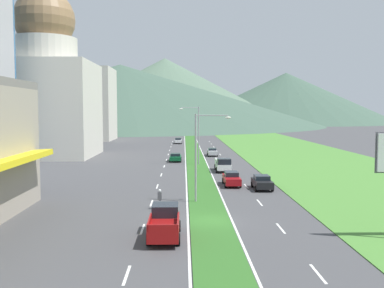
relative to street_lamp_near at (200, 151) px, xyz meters
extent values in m
plane|color=#424244|center=(0.51, -7.27, -4.92)|extent=(600.00, 600.00, 0.00)
cube|color=#2D6023|center=(0.51, 52.73, -4.89)|extent=(3.20, 240.00, 0.06)
cube|color=#477F33|center=(21.11, 52.73, -4.89)|extent=(24.00, 240.00, 0.06)
cube|color=silver|center=(-4.59, -18.33, -4.91)|extent=(0.16, 2.80, 0.01)
cube|color=silver|center=(-4.59, -9.38, -4.91)|extent=(0.16, 2.80, 0.01)
cube|color=silver|center=(-4.59, -0.44, -4.91)|extent=(0.16, 2.80, 0.01)
cube|color=silver|center=(-4.59, 8.50, -4.91)|extent=(0.16, 2.80, 0.01)
cube|color=silver|center=(-4.59, 17.45, -4.91)|extent=(0.16, 2.80, 0.01)
cube|color=silver|center=(-4.59, 26.39, -4.91)|extent=(0.16, 2.80, 0.01)
cube|color=silver|center=(-4.59, 35.33, -4.91)|extent=(0.16, 2.80, 0.01)
cube|color=silver|center=(-4.59, 44.28, -4.91)|extent=(0.16, 2.80, 0.01)
cube|color=silver|center=(-4.59, 53.22, -4.91)|extent=(0.16, 2.80, 0.01)
cube|color=silver|center=(-4.59, 62.16, -4.91)|extent=(0.16, 2.80, 0.01)
cube|color=silver|center=(-4.59, 71.10, -4.91)|extent=(0.16, 2.80, 0.01)
cube|color=silver|center=(-4.59, 80.05, -4.91)|extent=(0.16, 2.80, 0.01)
cube|color=silver|center=(5.61, -18.33, -4.91)|extent=(0.16, 2.80, 0.01)
cube|color=silver|center=(5.61, -9.38, -4.91)|extent=(0.16, 2.80, 0.01)
cube|color=silver|center=(5.61, -0.44, -4.91)|extent=(0.16, 2.80, 0.01)
cube|color=silver|center=(5.61, 8.50, -4.91)|extent=(0.16, 2.80, 0.01)
cube|color=silver|center=(5.61, 17.45, -4.91)|extent=(0.16, 2.80, 0.01)
cube|color=silver|center=(5.61, 26.39, -4.91)|extent=(0.16, 2.80, 0.01)
cube|color=silver|center=(5.61, 35.33, -4.91)|extent=(0.16, 2.80, 0.01)
cube|color=silver|center=(5.61, 44.28, -4.91)|extent=(0.16, 2.80, 0.01)
cube|color=silver|center=(5.61, 53.22, -4.91)|extent=(0.16, 2.80, 0.01)
cube|color=silver|center=(5.61, 62.16, -4.91)|extent=(0.16, 2.80, 0.01)
cube|color=silver|center=(5.61, 71.10, -4.91)|extent=(0.16, 2.80, 0.01)
cube|color=silver|center=(5.61, 80.05, -4.91)|extent=(0.16, 2.80, 0.01)
cube|color=silver|center=(-1.24, 52.73, -4.91)|extent=(0.16, 240.00, 0.01)
cube|color=silver|center=(2.26, 52.73, -4.91)|extent=(0.16, 240.00, 0.01)
cube|color=beige|center=(-27.30, 41.79, 3.90)|extent=(17.65, 17.65, 17.63)
cylinder|color=beige|center=(-27.30, 41.79, 14.94)|extent=(11.68, 11.68, 4.45)
sphere|color=olive|center=(-27.30, 41.79, 20.50)|extent=(11.13, 11.13, 11.13)
cube|color=beige|center=(-29.81, 86.61, 5.48)|extent=(15.42, 15.42, 20.80)
cone|color=#3D5647|center=(-37.99, 212.94, 12.51)|extent=(229.53, 229.53, 34.85)
cone|color=#516B56|center=(-13.51, 240.21, 15.95)|extent=(159.93, 159.93, 41.73)
cone|color=#3D5647|center=(68.92, 259.33, 12.22)|extent=(145.97, 145.97, 34.27)
cylinder|color=#99999E|center=(-0.42, 0.03, -0.73)|extent=(0.18, 0.18, 8.38)
cylinder|color=#99999E|center=(1.09, -0.09, 3.31)|extent=(3.03, 0.34, 0.10)
ellipsoid|color=silver|center=(2.60, -0.21, 3.11)|extent=(0.56, 0.28, 0.20)
cylinder|color=#99999E|center=(0.82, 28.25, -0.29)|extent=(0.18, 0.18, 9.26)
cylinder|color=#99999E|center=(-0.57, 28.21, 4.19)|extent=(2.79, 0.19, 0.10)
ellipsoid|color=silver|center=(-1.96, 28.16, 3.99)|extent=(0.56, 0.28, 0.20)
cube|color=maroon|center=(3.98, 9.01, -4.22)|extent=(1.74, 4.76, 0.76)
cube|color=black|center=(3.98, 9.20, -3.58)|extent=(1.50, 2.09, 0.52)
cylinder|color=black|center=(4.82, 7.53, -4.60)|extent=(0.22, 0.64, 0.64)
cylinder|color=black|center=(3.15, 7.53, -4.60)|extent=(0.22, 0.64, 0.64)
cylinder|color=black|center=(4.82, 10.48, -4.60)|extent=(0.22, 0.64, 0.64)
cylinder|color=black|center=(3.15, 10.48, -4.60)|extent=(0.22, 0.64, 0.64)
cube|color=#0C5128|center=(-2.96, 32.98, -4.29)|extent=(1.89, 4.62, 0.62)
cube|color=black|center=(-2.96, 32.80, -3.75)|extent=(1.63, 2.03, 0.46)
cylinder|color=black|center=(-3.87, 34.42, -4.60)|extent=(0.22, 0.64, 0.64)
cylinder|color=black|center=(-2.05, 34.42, -4.60)|extent=(0.22, 0.64, 0.64)
cylinder|color=black|center=(-3.87, 31.55, -4.60)|extent=(0.22, 0.64, 0.64)
cylinder|color=black|center=(-2.05, 31.55, -4.60)|extent=(0.22, 0.64, 0.64)
cube|color=silver|center=(-2.97, 72.60, -4.27)|extent=(1.78, 4.60, 0.65)
cube|color=black|center=(-2.97, 72.41, -3.69)|extent=(1.53, 2.03, 0.50)
cylinder|color=black|center=(-3.83, 74.02, -4.60)|extent=(0.22, 0.64, 0.64)
cylinder|color=black|center=(-2.11, 74.02, -4.60)|extent=(0.22, 0.64, 0.64)
cylinder|color=black|center=(-3.83, 71.17, -4.60)|extent=(0.22, 0.64, 0.64)
cylinder|color=black|center=(-2.11, 71.17, -4.60)|extent=(0.22, 0.64, 0.64)
cube|color=#B2B2B7|center=(3.90, 41.82, -4.23)|extent=(1.74, 4.72, 0.74)
cube|color=black|center=(3.90, 42.01, -3.65)|extent=(1.49, 2.08, 0.40)
cylinder|color=black|center=(4.74, 40.36, -4.60)|extent=(0.22, 0.64, 0.64)
cylinder|color=black|center=(3.07, 40.36, -4.60)|extent=(0.22, 0.64, 0.64)
cylinder|color=black|center=(4.74, 43.29, -4.60)|extent=(0.22, 0.64, 0.64)
cylinder|color=black|center=(3.07, 43.29, -4.60)|extent=(0.22, 0.64, 0.64)
cube|color=black|center=(7.09, 6.54, -4.23)|extent=(1.84, 4.26, 0.74)
cube|color=black|center=(7.09, 6.71, -3.62)|extent=(1.58, 1.88, 0.48)
cylinder|color=black|center=(7.97, 5.22, -4.60)|extent=(0.22, 0.64, 0.64)
cylinder|color=black|center=(6.20, 5.22, -4.60)|extent=(0.22, 0.64, 0.64)
cylinder|color=black|center=(7.97, 7.86, -4.60)|extent=(0.22, 0.64, 0.64)
cylinder|color=black|center=(6.20, 7.86, -4.60)|extent=(0.22, 0.64, 0.64)
cube|color=maroon|center=(-2.88, -11.68, -4.12)|extent=(2.00, 5.40, 0.80)
cube|color=black|center=(-2.88, -10.08, -3.32)|extent=(1.84, 2.00, 0.80)
cube|color=maroon|center=(-3.82, -12.78, -3.50)|extent=(0.10, 3.20, 0.44)
cube|color=maroon|center=(-1.94, -12.78, -3.50)|extent=(0.10, 3.20, 0.44)
cube|color=maroon|center=(-2.88, -14.33, -3.50)|extent=(1.84, 0.10, 0.44)
cylinder|color=black|center=(-3.84, -10.06, -4.52)|extent=(0.26, 0.80, 0.80)
cylinder|color=black|center=(-1.92, -10.06, -4.52)|extent=(0.26, 0.80, 0.80)
cylinder|color=black|center=(-3.84, -13.30, -4.52)|extent=(0.26, 0.80, 0.80)
cylinder|color=black|center=(-1.92, -13.30, -4.52)|extent=(0.26, 0.80, 0.80)
cube|color=silver|center=(4.05, 20.91, -4.12)|extent=(2.00, 5.40, 0.80)
cube|color=black|center=(4.05, 19.31, -3.32)|extent=(1.84, 2.00, 0.80)
cube|color=silver|center=(4.99, 22.01, -3.50)|extent=(0.10, 3.20, 0.44)
cube|color=silver|center=(3.11, 22.01, -3.50)|extent=(0.10, 3.20, 0.44)
cube|color=silver|center=(4.05, 23.56, -3.50)|extent=(1.84, 0.10, 0.44)
cylinder|color=black|center=(5.01, 19.29, -4.52)|extent=(0.26, 0.80, 0.80)
cylinder|color=black|center=(3.09, 19.29, -4.52)|extent=(0.26, 0.80, 0.80)
cylinder|color=black|center=(5.01, 22.53, -4.52)|extent=(0.26, 0.80, 0.80)
cylinder|color=black|center=(3.09, 22.53, -4.52)|extent=(0.26, 0.80, 0.80)
cylinder|color=black|center=(-3.67, -2.24, -4.62)|extent=(0.10, 0.60, 0.60)
cylinder|color=black|center=(-3.67, -3.64, -4.62)|extent=(0.12, 0.60, 0.60)
cube|color=slate|center=(-3.67, -2.94, -4.44)|extent=(0.20, 1.12, 0.25)
ellipsoid|color=slate|center=(-3.67, -2.74, -4.09)|extent=(0.24, 0.44, 0.24)
cube|color=#4C4C51|center=(-3.67, -3.04, -3.72)|extent=(0.36, 0.28, 0.70)
sphere|color=silver|center=(-3.67, -2.99, -3.25)|extent=(0.26, 0.26, 0.26)
camera|label=1|loc=(-1.56, -40.84, 3.81)|focal=40.77mm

